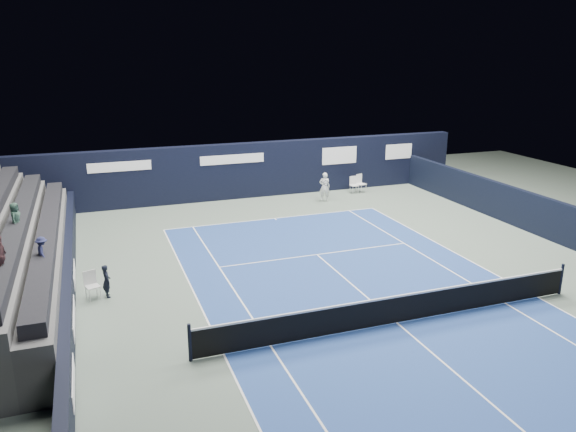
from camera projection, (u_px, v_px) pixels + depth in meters
name	position (u px, v px, depth m)	size (l,w,h in m)	color
ground	(367.00, 297.00, 19.13)	(48.00, 48.00, 0.00)	#56665C
court_surface	(397.00, 323.00, 17.33)	(10.97, 23.77, 0.01)	navy
enclosure_wall_right	(530.00, 212.00, 25.90)	(0.30, 22.00, 1.80)	black
folding_chair_back_a	(353.00, 182.00, 32.92)	(0.45, 0.48, 0.98)	silver
folding_chair_back_b	(360.00, 182.00, 33.08)	(0.59, 0.58, 1.06)	white
line_judge_chair	(91.00, 283.00, 18.93)	(0.54, 0.53, 0.97)	silver
line_judge	(107.00, 281.00, 19.03)	(0.42, 0.28, 1.16)	black
court_markings	(397.00, 323.00, 17.32)	(11.03, 23.83, 0.00)	white
tennis_net	(398.00, 308.00, 17.18)	(12.90, 0.10, 1.10)	black
back_sponsor_wall	(249.00, 170.00, 31.75)	(26.00, 0.63, 3.10)	black
side_barrier_left	(69.00, 275.00, 19.44)	(0.33, 22.00, 1.20)	black
tennis_player	(325.00, 187.00, 31.07)	(0.69, 0.90, 1.61)	white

